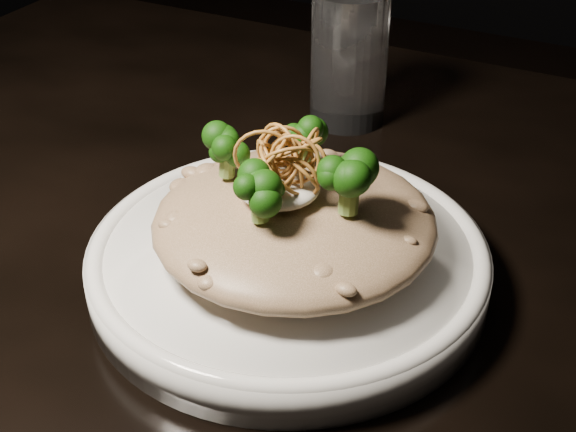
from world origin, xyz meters
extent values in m
cube|color=black|center=(0.00, 0.00, 0.73)|extent=(1.10, 0.80, 0.04)
cylinder|color=black|center=(-0.48, 0.33, 0.35)|extent=(0.05, 0.05, 0.71)
cylinder|color=white|center=(0.03, -0.06, 0.76)|extent=(0.28, 0.28, 0.03)
ellipsoid|color=brown|center=(0.03, -0.05, 0.80)|extent=(0.20, 0.20, 0.04)
ellipsoid|color=white|center=(0.02, -0.06, 0.83)|extent=(0.06, 0.06, 0.02)
cylinder|color=white|center=(-0.04, 0.20, 0.81)|extent=(0.09, 0.09, 0.13)
camera|label=1|loc=(0.23, -0.46, 1.11)|focal=50.00mm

